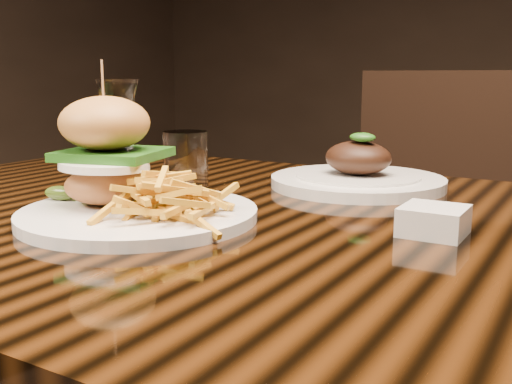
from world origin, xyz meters
The scene contains 7 objects.
dining_table centered at (0.00, 0.00, 0.67)m, with size 1.60×0.90×0.75m.
burger_plate centered at (-0.22, -0.11, 0.80)m, with size 0.31×0.31×0.21m.
ramekin centered at (0.15, 0.02, 0.77)m, with size 0.07×0.07×0.03m, color silver.
wine_glass centered at (-0.34, 0.00, 0.88)m, with size 0.07×0.07×0.18m.
water_tumbler centered at (-0.27, 0.08, 0.80)m, with size 0.07×0.07×0.10m, color white.
far_dish centered at (-0.05, 0.26, 0.77)m, with size 0.29×0.29×0.09m.
chair_far centered at (-0.09, 0.89, 0.54)m, with size 0.47×0.48×0.95m.
Camera 1 is at (0.32, -0.69, 0.94)m, focal length 42.00 mm.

